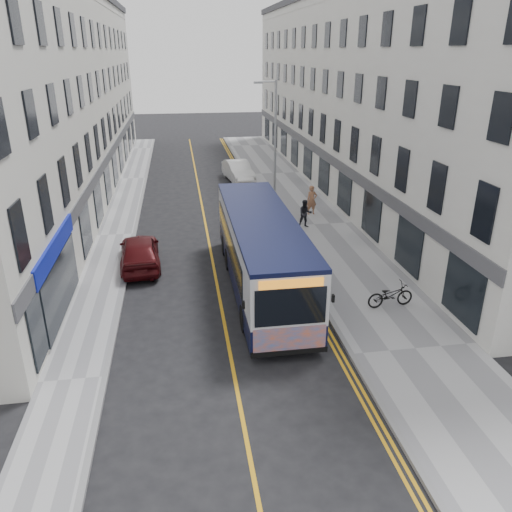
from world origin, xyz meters
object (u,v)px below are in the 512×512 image
object	(u,v)px
city_bus	(261,250)
car_maroon	(140,251)
streetlamp	(274,145)
pedestrian_far	(305,214)
car_white	(238,171)
bicycle	(390,295)
pedestrian_near	(312,200)

from	to	relation	value
city_bus	car_maroon	size ratio (longest dim) A/B	2.49
streetlamp	pedestrian_far	world-z (taller)	streetlamp
streetlamp	car_white	world-z (taller)	streetlamp
bicycle	car_white	xyz separation A→B (m)	(-3.37, 21.77, 0.16)
pedestrian_far	car_maroon	size ratio (longest dim) A/B	0.35
car_white	pedestrian_near	bearing A→B (deg)	-78.44
pedestrian_far	car_white	distance (m)	12.19
bicycle	pedestrian_near	bearing A→B (deg)	-4.35
pedestrian_near	pedestrian_far	bearing A→B (deg)	-117.81
car_white	car_maroon	xyz separation A→B (m)	(-6.60, -15.96, -0.00)
pedestrian_near	pedestrian_far	size ratio (longest dim) A/B	1.11
pedestrian_near	car_white	distance (m)	10.18
city_bus	car_white	distance (m)	19.26
streetlamp	city_bus	distance (m)	10.24
streetlamp	pedestrian_far	bearing A→B (deg)	-59.74
streetlamp	car_maroon	distance (m)	10.56
pedestrian_far	car_white	size ratio (longest dim) A/B	0.34
pedestrian_near	city_bus	bearing A→B (deg)	-121.06
bicycle	pedestrian_near	xyz separation A→B (m)	(0.00, 12.17, 0.39)
city_bus	bicycle	distance (m)	5.51
car_white	pedestrian_far	bearing A→B (deg)	-86.56
streetlamp	bicycle	xyz separation A→B (m)	(2.40, -12.22, -3.77)
city_bus	bicycle	xyz separation A→B (m)	(4.72, -2.59, -1.17)
pedestrian_far	car_maroon	xyz separation A→B (m)	(-8.98, -4.00, -0.15)
streetlamp	car_white	size ratio (longest dim) A/B	1.71
pedestrian_near	streetlamp	bearing A→B (deg)	173.88
pedestrian_far	car_maroon	world-z (taller)	pedestrian_far
streetlamp	car_maroon	size ratio (longest dim) A/B	1.78
car_maroon	streetlamp	bearing A→B (deg)	-143.75
pedestrian_far	car_maroon	distance (m)	9.83
car_white	car_maroon	distance (m)	17.27
bicycle	car_maroon	bearing A→B (deg)	55.43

